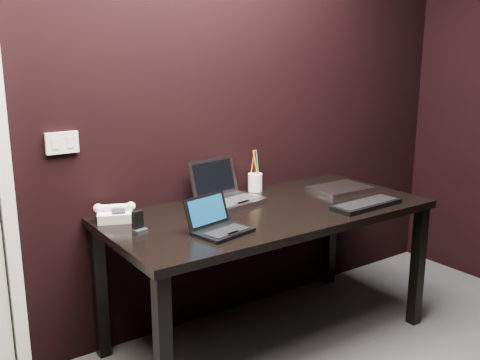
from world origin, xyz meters
TOP-DOWN VIEW (x-y plane):
  - wall_back at (0.00, 1.80)m, footprint 4.00×0.00m
  - wall_switch at (-0.62, 1.79)m, footprint 0.15×0.02m
  - desk at (0.30, 1.40)m, footprint 1.70×0.80m
  - netbook at (-0.11, 1.23)m, footprint 0.29×0.26m
  - silver_laptop at (0.19, 1.63)m, footprint 0.37×0.35m
  - ext_keyboard at (0.74, 1.14)m, footprint 0.42×0.16m
  - closed_laptop at (0.87, 1.46)m, footprint 0.34×0.25m
  - desk_phone at (-0.43, 1.67)m, footprint 0.21×0.20m
  - mobile_phone at (-0.42, 1.43)m, footprint 0.07×0.06m
  - pen_cup at (0.46, 1.73)m, footprint 0.08×0.08m

SIDE VIEW (x-z plane):
  - desk at x=0.30m, z-range 0.29..1.03m
  - closed_laptop at x=0.87m, z-range 0.74..0.76m
  - ext_keyboard at x=0.74m, z-range 0.74..0.77m
  - netbook at x=-0.11m, z-range 0.69..0.85m
  - desk_phone at x=-0.43m, z-range 0.73..0.82m
  - mobile_phone at x=-0.42m, z-range 0.73..0.83m
  - silver_laptop at x=0.19m, z-range 0.67..0.89m
  - pen_cup at x=0.46m, z-range 0.68..0.92m
  - wall_switch at x=-0.62m, z-range 1.07..1.17m
  - wall_back at x=0.00m, z-range -0.70..3.30m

